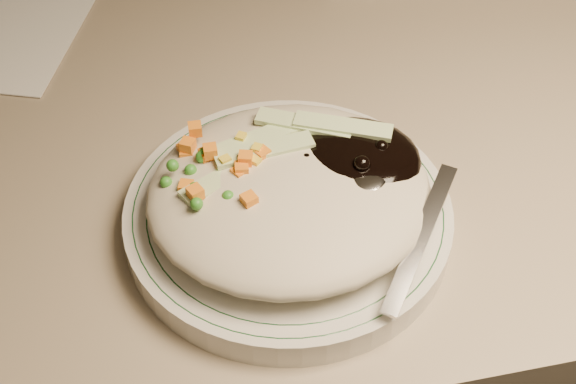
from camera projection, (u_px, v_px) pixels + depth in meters
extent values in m
cube|color=gray|center=(297.00, 65.00, 0.73)|extent=(1.40, 0.70, 0.04)
cylinder|color=silver|center=(288.00, 217.00, 0.56)|extent=(0.23, 0.23, 0.02)
torus|color=#144723|center=(288.00, 208.00, 0.55)|extent=(0.22, 0.22, 0.00)
torus|color=#144723|center=(288.00, 208.00, 0.55)|extent=(0.20, 0.20, 0.00)
ellipsoid|color=#BFB59B|center=(290.00, 193.00, 0.54)|extent=(0.19, 0.18, 0.04)
ellipsoid|color=black|center=(349.00, 163.00, 0.55)|extent=(0.10, 0.09, 0.03)
ellipsoid|color=orange|center=(218.00, 180.00, 0.54)|extent=(0.08, 0.08, 0.02)
sphere|color=black|center=(306.00, 161.00, 0.54)|extent=(0.01, 0.01, 0.01)
sphere|color=black|center=(346.00, 149.00, 0.55)|extent=(0.01, 0.01, 0.01)
sphere|color=black|center=(381.00, 147.00, 0.54)|extent=(0.01, 0.01, 0.01)
sphere|color=black|center=(366.00, 142.00, 0.55)|extent=(0.01, 0.01, 0.01)
sphere|color=black|center=(362.00, 164.00, 0.53)|extent=(0.01, 0.01, 0.01)
sphere|color=black|center=(345.00, 156.00, 0.54)|extent=(0.01, 0.01, 0.01)
sphere|color=black|center=(356.00, 143.00, 0.55)|extent=(0.01, 0.01, 0.01)
cube|color=orange|center=(210.00, 151.00, 0.53)|extent=(0.01, 0.01, 0.01)
cube|color=orange|center=(239.00, 182.00, 0.53)|extent=(0.01, 0.01, 0.01)
cube|color=orange|center=(188.00, 145.00, 0.54)|extent=(0.01, 0.01, 0.01)
cube|color=orange|center=(246.00, 159.00, 0.53)|extent=(0.01, 0.01, 0.01)
cube|color=orange|center=(242.00, 169.00, 0.52)|extent=(0.01, 0.01, 0.01)
cube|color=orange|center=(185.00, 150.00, 0.55)|extent=(0.01, 0.01, 0.01)
cube|color=orange|center=(207.00, 155.00, 0.54)|extent=(0.01, 0.01, 0.01)
cube|color=orange|center=(239.00, 174.00, 0.53)|extent=(0.01, 0.01, 0.01)
cube|color=orange|center=(262.00, 154.00, 0.53)|extent=(0.01, 0.01, 0.01)
cube|color=orange|center=(195.00, 129.00, 0.55)|extent=(0.01, 0.01, 0.01)
cube|color=orange|center=(195.00, 193.00, 0.51)|extent=(0.01, 0.01, 0.01)
cube|color=orange|center=(249.00, 200.00, 0.50)|extent=(0.01, 0.01, 0.01)
cube|color=orange|center=(186.00, 188.00, 0.52)|extent=(0.01, 0.01, 0.01)
cube|color=orange|center=(187.00, 154.00, 0.55)|extent=(0.01, 0.01, 0.01)
sphere|color=#388C28|center=(239.00, 165.00, 0.53)|extent=(0.01, 0.01, 0.01)
sphere|color=#388C28|center=(197.00, 204.00, 0.50)|extent=(0.01, 0.01, 0.01)
sphere|color=#388C28|center=(191.00, 170.00, 0.53)|extent=(0.01, 0.01, 0.01)
sphere|color=#388C28|center=(173.00, 165.00, 0.52)|extent=(0.01, 0.01, 0.01)
sphere|color=#388C28|center=(234.00, 161.00, 0.54)|extent=(0.01, 0.01, 0.01)
sphere|color=#388C28|center=(252.00, 196.00, 0.52)|extent=(0.01, 0.01, 0.01)
sphere|color=#388C28|center=(218.00, 176.00, 0.53)|extent=(0.01, 0.01, 0.01)
sphere|color=#388C28|center=(212.00, 198.00, 0.52)|extent=(0.01, 0.01, 0.01)
sphere|color=#388C28|center=(166.00, 182.00, 0.53)|extent=(0.01, 0.01, 0.01)
sphere|color=#388C28|center=(205.00, 153.00, 0.53)|extent=(0.01, 0.01, 0.01)
sphere|color=#388C28|center=(202.00, 157.00, 0.53)|extent=(0.01, 0.01, 0.01)
sphere|color=#388C28|center=(195.00, 188.00, 0.52)|extent=(0.01, 0.01, 0.01)
sphere|color=#388C28|center=(228.00, 197.00, 0.51)|extent=(0.01, 0.01, 0.01)
sphere|color=#388C28|center=(263.00, 141.00, 0.55)|extent=(0.01, 0.01, 0.01)
cube|color=yellow|center=(232.00, 161.00, 0.54)|extent=(0.01, 0.01, 0.01)
cube|color=yellow|center=(255.00, 163.00, 0.53)|extent=(0.01, 0.01, 0.01)
cube|color=yellow|center=(215.00, 160.00, 0.54)|extent=(0.01, 0.01, 0.01)
cube|color=yellow|center=(225.00, 161.00, 0.53)|extent=(0.01, 0.01, 0.01)
cube|color=yellow|center=(219.00, 178.00, 0.53)|extent=(0.01, 0.01, 0.01)
cube|color=yellow|center=(257.00, 150.00, 0.53)|extent=(0.01, 0.01, 0.01)
cube|color=yellow|center=(241.00, 138.00, 0.55)|extent=(0.01, 0.01, 0.01)
cube|color=yellow|center=(233.00, 177.00, 0.53)|extent=(0.01, 0.01, 0.01)
cube|color=#B2D18C|center=(263.00, 137.00, 0.55)|extent=(0.07, 0.03, 0.00)
cube|color=#B2D18C|center=(304.00, 124.00, 0.55)|extent=(0.07, 0.04, 0.00)
cube|color=#B2D18C|center=(227.00, 176.00, 0.53)|extent=(0.07, 0.05, 0.00)
cube|color=#B2D18C|center=(343.00, 126.00, 0.55)|extent=(0.07, 0.04, 0.00)
cube|color=#B2D18C|center=(299.00, 186.00, 0.52)|extent=(0.07, 0.02, 0.00)
cube|color=#B2D18C|center=(264.00, 150.00, 0.54)|extent=(0.07, 0.02, 0.00)
ellipsoid|color=silver|center=(363.00, 176.00, 0.53)|extent=(0.06, 0.06, 0.01)
cube|color=silver|center=(421.00, 238.00, 0.51)|extent=(0.08, 0.10, 0.03)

